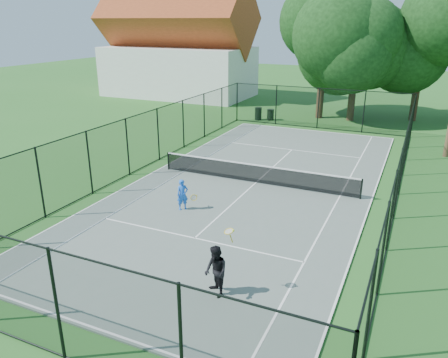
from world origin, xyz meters
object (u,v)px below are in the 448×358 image
at_px(tennis_net, 256,173).
at_px(player_blue, 183,195).
at_px(trash_bin_left, 258,114).
at_px(trash_bin_right, 270,115).
at_px(player_black, 216,271).

relative_size(tennis_net, player_blue, 7.63).
height_order(trash_bin_left, trash_bin_right, trash_bin_left).
xyz_separation_m(trash_bin_left, player_black, (7.23, -23.15, 0.33)).
relative_size(tennis_net, player_black, 4.96).
bearing_deg(player_blue, trash_bin_right, 97.39).
relative_size(trash_bin_left, trash_bin_right, 1.16).
height_order(tennis_net, trash_bin_left, tennis_net).
bearing_deg(trash_bin_right, trash_bin_left, -159.70).
xyz_separation_m(tennis_net, trash_bin_right, (-4.09, 14.25, -0.14)).
distance_m(trash_bin_left, player_black, 24.25).
bearing_deg(tennis_net, player_blue, -111.56).
distance_m(trash_bin_right, player_black, 24.32).
relative_size(trash_bin_right, player_black, 0.43).
bearing_deg(trash_bin_right, player_black, -74.97).
distance_m(trash_bin_right, player_blue, 18.69).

